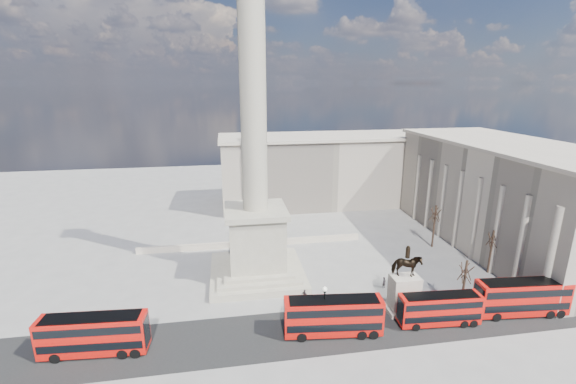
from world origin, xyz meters
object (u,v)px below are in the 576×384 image
(red_bus_a, at_px, (94,334))
(red_bus_d, at_px, (522,297))
(nelsons_column, at_px, (255,194))
(pedestrian_crossing, at_px, (305,295))
(red_bus_b, at_px, (334,316))
(equestrian_statue, at_px, (405,288))
(victorian_lamp, at_px, (324,307))
(pedestrian_standing, at_px, (418,298))
(red_bus_c, at_px, (440,309))
(pedestrian_walking, at_px, (384,282))

(red_bus_a, height_order, red_bus_d, red_bus_d)
(nelsons_column, relative_size, pedestrian_crossing, 29.29)
(nelsons_column, height_order, red_bus_d, nelsons_column)
(red_bus_b, bearing_deg, pedestrian_crossing, 109.98)
(red_bus_b, height_order, equestrian_statue, equestrian_statue)
(nelsons_column, relative_size, equestrian_statue, 5.47)
(victorian_lamp, relative_size, pedestrian_standing, 3.34)
(pedestrian_standing, bearing_deg, pedestrian_crossing, -48.34)
(red_bus_c, xyz_separation_m, red_bus_d, (11.32, 0.24, 0.35))
(red_bus_a, xyz_separation_m, pedestrian_crossing, (24.52, 6.56, -1.53))
(pedestrian_walking, distance_m, pedestrian_standing, 5.44)
(red_bus_a, bearing_deg, equestrian_statue, 7.40)
(pedestrian_crossing, bearing_deg, pedestrian_standing, -142.42)
(red_bus_a, relative_size, pedestrian_crossing, 6.66)
(red_bus_d, height_order, equestrian_statue, equestrian_statue)
(equestrian_statue, distance_m, pedestrian_walking, 6.35)
(red_bus_a, distance_m, red_bus_c, 39.65)
(nelsons_column, height_order, pedestrian_walking, nelsons_column)
(red_bus_d, xyz_separation_m, pedestrian_walking, (-14.43, 9.08, -1.61))
(victorian_lamp, height_order, pedestrian_crossing, victorian_lamp)
(equestrian_statue, bearing_deg, pedestrian_standing, 24.02)
(red_bus_b, xyz_separation_m, pedestrian_walking, (10.14, 9.11, -1.59))
(red_bus_b, bearing_deg, equestrian_statue, 23.50)
(victorian_lamp, xyz_separation_m, pedestrian_walking, (11.23, 8.89, -2.78))
(victorian_lamp, relative_size, equestrian_statue, 0.67)
(red_bus_c, bearing_deg, red_bus_d, 4.82)
(red_bus_d, distance_m, pedestrian_standing, 12.60)
(victorian_lamp, distance_m, pedestrian_crossing, 7.83)
(red_bus_d, distance_m, pedestrian_walking, 17.12)
(red_bus_d, height_order, victorian_lamp, victorian_lamp)
(red_bus_c, relative_size, pedestrian_crossing, 5.87)
(victorian_lamp, distance_m, equestrian_statue, 11.72)
(red_bus_d, bearing_deg, equestrian_statue, 172.09)
(equestrian_statue, bearing_deg, pedestrian_walking, 90.88)
(victorian_lamp, relative_size, pedestrian_walking, 3.69)
(nelsons_column, height_order, red_bus_c, nelsons_column)
(red_bus_b, xyz_separation_m, red_bus_c, (13.24, -0.20, -0.32))
(equestrian_statue, xyz_separation_m, pedestrian_walking, (-0.09, 5.88, -2.38))
(nelsons_column, bearing_deg, red_bus_d, -26.28)
(red_bus_a, xyz_separation_m, red_bus_b, (26.39, -0.95, 0.03))
(red_bus_c, distance_m, pedestrian_standing, 4.77)
(red_bus_a, height_order, pedestrian_standing, red_bus_a)
(red_bus_c, bearing_deg, pedestrian_standing, 98.65)
(victorian_lamp, relative_size, pedestrian_crossing, 3.61)
(red_bus_b, height_order, pedestrian_standing, red_bus_b)
(nelsons_column, distance_m, red_bus_a, 26.25)
(red_bus_d, bearing_deg, nelsons_column, 158.39)
(pedestrian_standing, bearing_deg, nelsons_column, -65.80)
(red_bus_d, relative_size, pedestrian_walking, 7.02)
(red_bus_a, relative_size, pedestrian_walking, 6.82)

